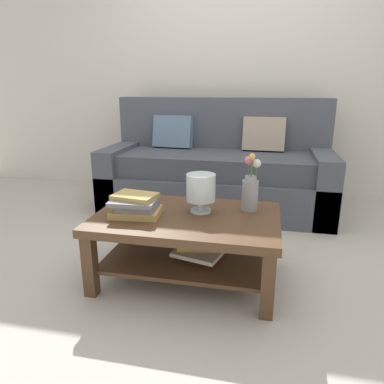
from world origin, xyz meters
name	(u,v)px	position (x,y,z in m)	size (l,w,h in m)	color
ground_plane	(208,249)	(0.00, 0.00, 0.00)	(10.00, 10.00, 0.00)	#B7B2A8
back_wall	(236,69)	(0.00, 1.65, 1.35)	(6.40, 0.12, 2.70)	beige
couch	(217,171)	(-0.09, 1.00, 0.36)	(2.15, 0.90, 1.06)	#474C56
coffee_table	(188,233)	(-0.06, -0.43, 0.30)	(1.10, 0.72, 0.42)	#4C331E
book_stack_main	(136,206)	(-0.36, -0.50, 0.48)	(0.31, 0.24, 0.13)	tan
glass_hurricane_vase	(201,189)	(0.01, -0.35, 0.57)	(0.18, 0.18, 0.24)	silver
flower_pitcher	(250,189)	(0.30, -0.26, 0.56)	(0.11, 0.10, 0.36)	gray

